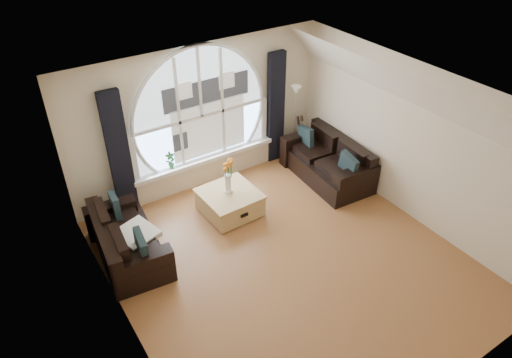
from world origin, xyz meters
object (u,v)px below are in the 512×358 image
at_px(floor_lamp, 295,123).
at_px(coffee_chest, 230,202).
at_px(vase_flowers, 228,173).
at_px(potted_plant, 170,161).
at_px(sofa_left, 127,237).
at_px(sofa_right, 327,161).
at_px(guitar, 297,137).

bearing_deg(floor_lamp, coffee_chest, -156.61).
xyz_separation_m(vase_flowers, potted_plant, (-0.59, 1.04, -0.10)).
relative_size(sofa_left, sofa_right, 0.92).
bearing_deg(guitar, potted_plant, 167.56).
distance_m(guitar, potted_plant, 2.68).
height_order(coffee_chest, potted_plant, potted_plant).
xyz_separation_m(sofa_right, guitar, (-0.06, 0.89, 0.13)).
relative_size(coffee_chest, vase_flowers, 1.36).
bearing_deg(sofa_left, floor_lamp, 20.25).
height_order(sofa_right, potted_plant, potted_plant).
distance_m(sofa_left, potted_plant, 1.81).
distance_m(sofa_right, guitar, 0.90).
height_order(sofa_left, potted_plant, potted_plant).
bearing_deg(coffee_chest, floor_lamp, 21.59).
relative_size(coffee_chest, potted_plant, 2.83).
relative_size(vase_flowers, guitar, 0.66).
bearing_deg(floor_lamp, sofa_right, -86.88).
bearing_deg(floor_lamp, guitar, -90.74).
relative_size(guitar, potted_plant, 3.16).
bearing_deg(guitar, vase_flowers, -166.34).
height_order(floor_lamp, guitar, floor_lamp).
height_order(vase_flowers, potted_plant, vase_flowers).
distance_m(coffee_chest, vase_flowers, 0.58).
bearing_deg(vase_flowers, floor_lamp, 22.37).
distance_m(sofa_left, sofa_right, 4.04).
distance_m(coffee_chest, floor_lamp, 2.33).
bearing_deg(guitar, coffee_chest, -165.28).
bearing_deg(potted_plant, vase_flowers, -60.44).
height_order(sofa_left, sofa_right, sofa_right).
bearing_deg(coffee_chest, vase_flowers, 81.18).
height_order(guitar, potted_plant, guitar).
bearing_deg(sofa_left, guitar, 18.74).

